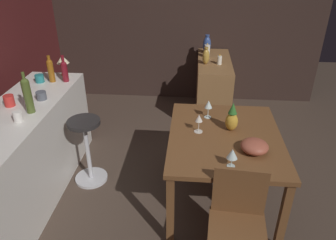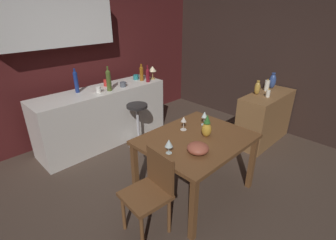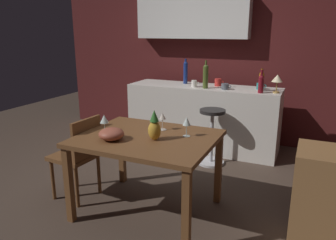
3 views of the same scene
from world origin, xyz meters
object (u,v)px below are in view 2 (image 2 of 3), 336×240
Objects in this scene: wine_glass_right at (205,115)px; wine_bottle_olive at (109,80)px; pillar_candle_short at (268,93)px; dining_table at (196,144)px; cup_white at (98,90)px; cup_red at (107,83)px; wine_glass_left at (169,143)px; wine_bottle_amber at (142,73)px; counter_lamp at (152,69)px; pillar_candle_tall at (267,86)px; vase_brass at (257,88)px; pineapple_centerpiece at (207,127)px; cup_teal at (136,77)px; chair_near_window at (151,190)px; wine_bottle_ruby at (148,75)px; bar_stool at (138,124)px; cup_slate at (123,84)px; fruit_bowl at (198,148)px; wine_bottle_cobalt at (76,81)px; wine_glass_center at (184,120)px; vase_ceramic_blue at (272,81)px; sideboard_cabinet at (264,118)px.

wine_glass_right is 1.61m from wine_bottle_olive.
dining_table is at bearing 178.89° from pillar_candle_short.
cup_red reaches higher than cup_white.
wine_glass_left is 2.15m from wine_bottle_amber.
counter_lamp reaches higher than pillar_candle_tall.
vase_brass reaches higher than wine_glass_right.
cup_teal is at bearing 73.91° from pineapple_centerpiece.
wine_bottle_amber reaches higher than chair_near_window.
wine_glass_left is 0.54× the size of wine_bottle_ruby.
bar_stool is 0.68m from cup_slate.
wine_bottle_cobalt is (-0.16, 2.17, 0.28)m from fruit_bowl.
pineapple_centerpiece is 2.45× the size of cup_white.
cup_white is (-0.22, 1.50, 0.08)m from wine_glass_center.
wine_glass_center is (0.49, 0.24, 0.01)m from wine_glass_left.
pineapple_centerpiece is at bearing -76.13° from wine_bottle_cobalt.
cup_white is (-0.88, -0.06, -0.09)m from wine_bottle_amber.
pillar_candle_short is at bearing -43.57° from bar_stool.
pillar_candle_short reaches higher than fruit_bowl.
vase_brass is (1.82, -1.59, -0.02)m from cup_white.
cup_teal is 0.94× the size of pillar_candle_short.
vase_ceramic_blue is (1.79, -0.02, 0.07)m from wine_glass_right.
vase_brass is (-0.16, 0.13, 0.51)m from sideboard_cabinet.
chair_near_window is 2.31m from wine_bottle_ruby.
pillar_candle_tall is 0.32m from pillar_candle_short.
sideboard_cabinet is 1.30× the size of chair_near_window.
cup_slate is at bearing -1.57° from cup_white.
vase_ceramic_blue reaches higher than pillar_candle_short.
pineapple_centerpiece is at bearing -94.91° from cup_slate.
wine_bottle_olive reaches higher than pillar_candle_short.
wine_bottle_olive is at bearing -172.37° from wine_bottle_amber.
wine_bottle_cobalt is (-0.39, 0.26, 0.00)m from wine_bottle_olive.
wine_glass_right is 1.70m from counter_lamp.
pineapple_centerpiece is 2.05× the size of cup_slate.
vase_ceramic_blue reaches higher than vase_brass.
bar_stool is at bearing -127.93° from cup_teal.
pineapple_centerpiece is at bearing -78.45° from wine_glass_center.
wine_bottle_ruby reaches higher than sideboard_cabinet.
pillar_candle_short is at bearing -161.45° from sideboard_cabinet.
wine_bottle_amber reaches higher than wine_glass_right.
sideboard_cabinet is 2.56m from wine_bottle_olive.
vase_ceramic_blue is (1.41, -1.67, -0.09)m from wine_bottle_amber.
cup_red is (-0.12, 0.62, 0.57)m from bar_stool.
cup_slate is at bearing -178.70° from counter_lamp.
wine_bottle_ruby reaches higher than counter_lamp.
cup_teal is at bearing -2.53° from cup_red.
sideboard_cabinet is at bearing 18.55° from pillar_candle_short.
wine_bottle_ruby reaches higher than dining_table.
cup_teal is at bearing 116.41° from pillar_candle_short.
vase_brass is at bearing 140.96° from sideboard_cabinet.
wine_glass_right is at bearing 10.70° from chair_near_window.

